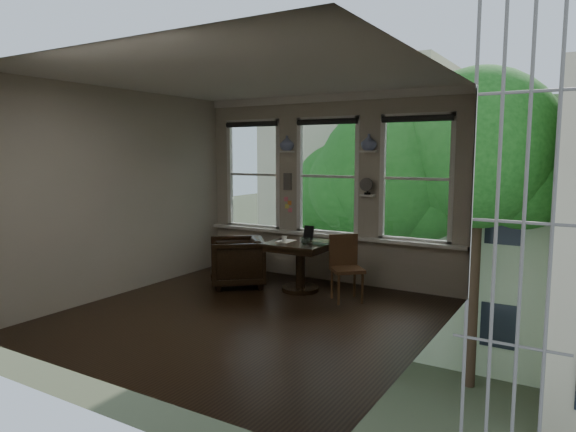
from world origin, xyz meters
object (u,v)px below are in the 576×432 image
Objects in this scene: armchair_left at (237,262)px; side_chair_right at (347,269)px; laptop at (319,245)px; mug at (284,239)px; table at (300,266)px.

side_chair_right reaches higher than armchair_left.
laptop is (-0.46, 0.02, 0.30)m from side_chair_right.
laptop is 3.39× the size of mug.
side_chair_right is 10.17× the size of mug.
side_chair_right is 1.11m from mug.
table is 1.07× the size of armchair_left.
table is 2.93× the size of laptop.
table is at bearing 129.16° from side_chair_right.
side_chair_right reaches higher than mug.
mug is (0.77, 0.16, 0.41)m from armchair_left.
table is at bearing 64.31° from armchair_left.
armchair_left is 2.73× the size of laptop.
mug is at bearing 135.90° from side_chair_right.
laptop reaches higher than table.
armchair_left is at bearing -166.20° from table.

